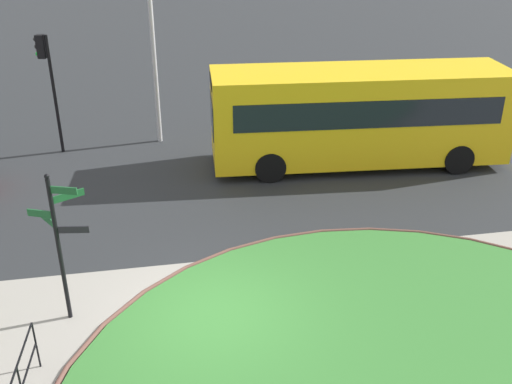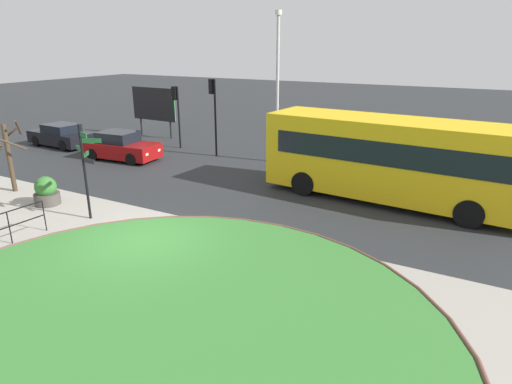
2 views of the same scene
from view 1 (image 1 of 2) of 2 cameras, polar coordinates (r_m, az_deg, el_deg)
ground at (r=13.17m, az=-4.09°, el=-11.94°), size 120.00×120.00×0.00m
sidewalk_paving at (r=11.75m, az=-2.98°, el=-17.47°), size 32.00×8.25×0.02m
signpost_directional at (r=12.67m, az=-18.40°, el=-4.00°), size 1.19×0.75×3.42m
bus_yellow at (r=20.20m, az=9.86°, el=7.33°), size 9.94×3.30×3.24m
traffic_light_far at (r=21.75m, az=-19.49°, el=11.15°), size 0.48×0.31×4.16m
lamppost_tall at (r=21.68m, az=-9.95°, el=14.86°), size 0.32×0.32×7.47m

